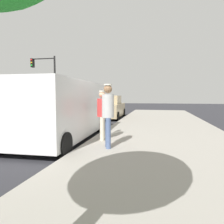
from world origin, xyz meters
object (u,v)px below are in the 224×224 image
parked_van (62,109)px  traffic_light_corner (46,75)px  pedestrian_in_red (102,112)px  parking_meter_near (104,108)px  pedestrian_in_gray (108,111)px  parked_sedan_ahead (109,108)px

parked_van → traffic_light_corner: (-6.53, 10.66, 2.36)m
pedestrian_in_red → parking_meter_near: bearing=99.3°
pedestrian_in_gray → parked_van: parked_van is taller
pedestrian_in_gray → parked_van: 2.43m
pedestrian_in_gray → parked_van: (-2.02, 1.35, -0.04)m
pedestrian_in_red → parked_van: size_ratio=0.32×
pedestrian_in_gray → pedestrian_in_red: (-0.42, 0.98, -0.10)m
pedestrian_in_red → parked_sedan_ahead: (-1.66, 8.33, -0.34)m
parked_sedan_ahead → pedestrian_in_red: bearing=-78.7°
pedestrian_in_gray → pedestrian_in_red: pedestrian_in_gray is taller
pedestrian_in_gray → pedestrian_in_red: size_ratio=1.09×
traffic_light_corner → pedestrian_in_red: bearing=-53.6°
pedestrian_in_red → traffic_light_corner: 13.92m
parked_sedan_ahead → parking_meter_near: bearing=-78.6°
parked_van → traffic_light_corner: size_ratio=1.01×
parking_meter_near → pedestrian_in_red: (0.10, -0.63, -0.09)m
pedestrian_in_red → traffic_light_corner: size_ratio=0.32×
parked_van → traffic_light_corner: 12.73m
parked_van → parked_sedan_ahead: size_ratio=1.18×
pedestrian_in_red → parked_van: parked_van is taller
parking_meter_near → pedestrian_in_red: 0.65m
traffic_light_corner → parked_van: bearing=-58.5°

